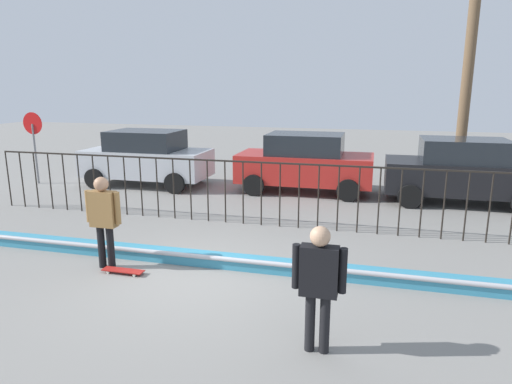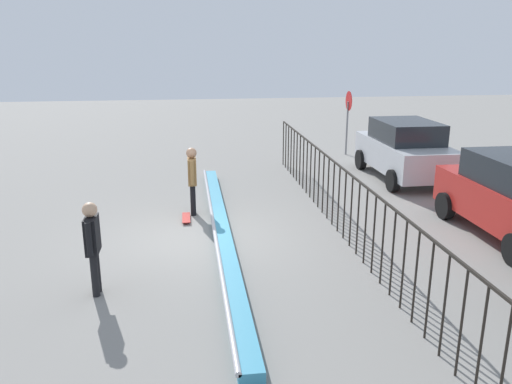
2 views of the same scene
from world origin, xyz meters
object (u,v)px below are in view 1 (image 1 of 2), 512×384
skateboarder (103,214)px  parked_car_silver (147,157)px  parked_car_black (462,171)px  stop_sign (34,138)px  camera_operator (319,278)px  parked_car_red (305,162)px  skateboard (123,271)px

skateboarder → parked_car_silver: parked_car_silver is taller
parked_car_black → stop_sign: stop_sign is taller
parked_car_silver → camera_operator: bearing=-47.4°
camera_operator → parked_car_silver: (-7.01, 8.71, -0.05)m
skateboarder → parked_car_silver: (-2.78, 6.92, -0.09)m
parked_car_red → stop_sign: 9.45m
skateboarder → parked_car_red: size_ratio=0.41×
skateboarder → stop_sign: bearing=104.4°
skateboard → parked_car_black: 9.96m
skateboard → parked_car_black: parked_car_black is taller
parked_car_red → stop_sign: stop_sign is taller
camera_operator → parked_car_red: (-1.56, 9.08, -0.05)m
parked_car_red → parked_car_silver: bearing=-175.3°
skateboard → camera_operator: (3.78, -1.60, 0.97)m
skateboarder → parked_car_silver: size_ratio=0.41×
skateboarder → camera_operator: (4.23, -1.79, -0.03)m
parked_car_silver → skateboard: bearing=-61.8°
skateboard → parked_car_silver: 7.86m
parked_car_silver → stop_sign: (-3.92, -0.72, 0.64)m
camera_operator → stop_sign: (-10.92, 8.00, 0.59)m
parked_car_red → skateboard: bearing=-105.7°
parked_car_red → stop_sign: size_ratio=1.72×
camera_operator → parked_car_silver: size_ratio=0.40×
parked_car_black → skateboarder: bearing=-138.8°
parked_car_black → stop_sign: 14.06m
skateboarder → skateboard: 1.11m
skateboard → parked_car_black: size_ratio=0.19×
skateboard → parked_car_red: bearing=89.7°
parked_car_red → stop_sign: (-9.36, -1.08, 0.64)m
parked_car_red → parked_car_black: size_ratio=1.00×
skateboarder → parked_car_black: 10.10m
stop_sign → skateboarder: bearing=-42.8°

